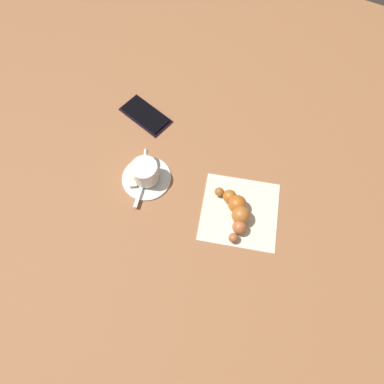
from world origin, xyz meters
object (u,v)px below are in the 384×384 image
object	(u,v)px
teaspoon	(146,173)
cell_phone	(145,115)
croissant	(237,210)
sugar_packet	(133,176)
espresso_cup	(146,170)
saucer	(146,178)
napkin	(240,211)

from	to	relation	value
teaspoon	cell_phone	world-z (taller)	teaspoon
teaspoon	croissant	world-z (taller)	croissant
sugar_packet	croissant	world-z (taller)	croissant
espresso_cup	croissant	size ratio (longest dim) A/B	0.72
cell_phone	croissant	bearing A→B (deg)	-24.58
cell_phone	teaspoon	bearing A→B (deg)	-59.46
sugar_packet	cell_phone	size ratio (longest dim) A/B	0.40
croissant	cell_phone	bearing A→B (deg)	155.42
saucer	teaspoon	world-z (taller)	teaspoon
espresso_cup	napkin	distance (m)	0.24
saucer	espresso_cup	distance (m)	0.03
espresso_cup	croissant	world-z (taller)	espresso_cup
teaspoon	cell_phone	bearing A→B (deg)	120.54
saucer	sugar_packet	world-z (taller)	sugar_packet
espresso_cup	napkin	world-z (taller)	espresso_cup
sugar_packet	cell_phone	bearing A→B (deg)	168.17
cell_phone	espresso_cup	bearing A→B (deg)	-58.51
croissant	teaspoon	bearing A→B (deg)	-178.67
croissant	napkin	bearing A→B (deg)	58.94
napkin	teaspoon	bearing A→B (deg)	-176.43
saucer	sugar_packet	bearing A→B (deg)	-158.32
saucer	napkin	world-z (taller)	saucer
saucer	napkin	xyz separation A→B (m)	(0.24, 0.02, -0.00)
teaspoon	saucer	bearing A→B (deg)	-54.45
croissant	saucer	bearing A→B (deg)	-176.73
saucer	cell_phone	xyz separation A→B (m)	(-0.10, 0.16, -0.00)
teaspoon	napkin	distance (m)	0.24
espresso_cup	croissant	xyz separation A→B (m)	(0.23, 0.01, -0.01)
espresso_cup	teaspoon	xyz separation A→B (m)	(-0.01, 0.00, -0.02)
croissant	cell_phone	xyz separation A→B (m)	(-0.33, 0.15, -0.02)
sugar_packet	cell_phone	distance (m)	0.19
saucer	teaspoon	distance (m)	0.01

